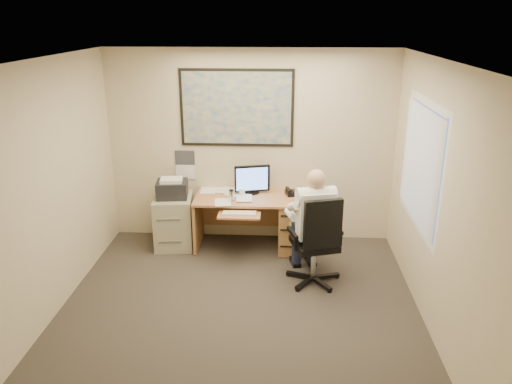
# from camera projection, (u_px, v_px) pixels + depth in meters

# --- Properties ---
(room_shell) EXTENTS (4.00, 4.50, 2.70)m
(room_shell) POSITION_uv_depth(u_px,v_px,m) (235.00, 205.00, 4.87)
(room_shell) COLOR #36302A
(room_shell) RESTS_ON ground
(desk) EXTENTS (1.60, 0.97, 1.14)m
(desk) POSITION_uv_depth(u_px,v_px,m) (278.00, 217.00, 6.93)
(desk) COLOR #BD7C51
(desk) RESTS_ON ground
(world_map) EXTENTS (1.56, 0.03, 1.06)m
(world_map) POSITION_uv_depth(u_px,v_px,m) (237.00, 108.00, 6.79)
(world_map) COLOR #1E4C93
(world_map) RESTS_ON room_shell
(wall_calendar) EXTENTS (0.28, 0.01, 0.42)m
(wall_calendar) POSITION_uv_depth(u_px,v_px,m) (185.00, 165.00, 7.11)
(wall_calendar) COLOR white
(wall_calendar) RESTS_ON room_shell
(window_blinds) EXTENTS (0.06, 1.40, 1.30)m
(window_blinds) POSITION_uv_depth(u_px,v_px,m) (421.00, 165.00, 5.45)
(window_blinds) COLOR silver
(window_blinds) RESTS_ON room_shell
(filing_cabinet) EXTENTS (0.59, 0.68, 1.00)m
(filing_cabinet) POSITION_uv_depth(u_px,v_px,m) (174.00, 217.00, 6.99)
(filing_cabinet) COLOR #A7A186
(filing_cabinet) RESTS_ON ground
(office_chair) EXTENTS (0.85, 0.85, 1.15)m
(office_chair) POSITION_uv_depth(u_px,v_px,m) (313.00, 258.00, 6.00)
(office_chair) COLOR black
(office_chair) RESTS_ON ground
(person) EXTENTS (0.76, 0.95, 1.42)m
(person) POSITION_uv_depth(u_px,v_px,m) (315.00, 227.00, 5.95)
(person) COLOR white
(person) RESTS_ON office_chair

